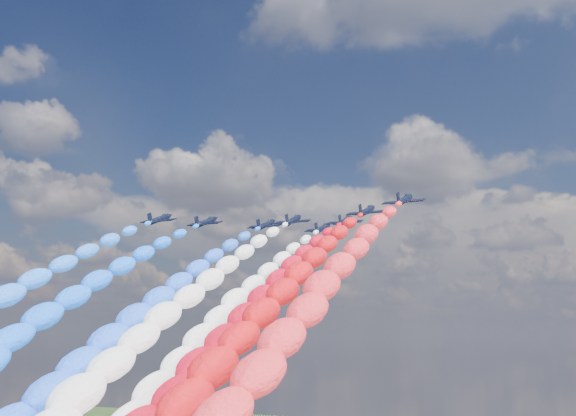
% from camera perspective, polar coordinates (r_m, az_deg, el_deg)
% --- Properties ---
extents(jet_0, '(8.73, 11.71, 6.16)m').
position_cam_1_polar(jet_0, '(166.96, -10.21, -0.88)').
color(jet_0, black).
extents(jet_1, '(8.65, 11.65, 6.16)m').
position_cam_1_polar(jet_1, '(169.60, -6.56, -1.12)').
color(jet_1, black).
extents(trail_1, '(6.22, 93.05, 50.81)m').
position_cam_1_polar(trail_1, '(128.51, -17.75, -8.50)').
color(trail_1, '#1864FF').
extents(jet_2, '(8.56, 11.58, 6.16)m').
position_cam_1_polar(jet_2, '(172.49, -1.78, -1.34)').
color(jet_2, black).
extents(trail_2, '(6.22, 93.05, 50.81)m').
position_cam_1_polar(trail_2, '(128.89, -11.19, -8.80)').
color(trail_2, blue).
extents(jet_3, '(8.95, 11.86, 6.16)m').
position_cam_1_polar(jet_3, '(165.78, 0.41, -0.98)').
color(jet_3, black).
extents(trail_3, '(6.22, 93.05, 50.81)m').
position_cam_1_polar(trail_3, '(121.15, -8.73, -8.79)').
color(trail_3, white).
extents(jet_4, '(8.67, 11.66, 6.16)m').
position_cam_1_polar(jet_4, '(178.04, 2.77, -1.61)').
color(jet_4, black).
extents(trail_4, '(6.22, 93.05, 50.81)m').
position_cam_1_polar(trail_4, '(132.42, -4.72, -8.99)').
color(trail_4, white).
extents(jet_5, '(8.75, 11.72, 6.16)m').
position_cam_1_polar(jet_5, '(167.04, 4.59, -1.01)').
color(jet_5, black).
extents(trail_5, '(6.22, 93.05, 50.81)m').
position_cam_1_polar(trail_5, '(120.67, -2.89, -8.89)').
color(trail_5, red).
extents(jet_6, '(8.74, 11.71, 6.16)m').
position_cam_1_polar(jet_6, '(154.61, 6.29, -0.23)').
color(jet_6, black).
extents(trail_6, '(6.22, 93.05, 50.81)m').
position_cam_1_polar(trail_6, '(107.54, -1.31, -8.73)').
color(trail_6, red).
extents(jet_7, '(8.90, 11.83, 6.16)m').
position_cam_1_polar(jet_7, '(143.10, 9.26, 0.65)').
color(jet_7, black).
extents(trail_7, '(6.22, 93.05, 50.81)m').
position_cam_1_polar(trail_7, '(94.93, 2.23, -8.52)').
color(trail_7, '#F82B37').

